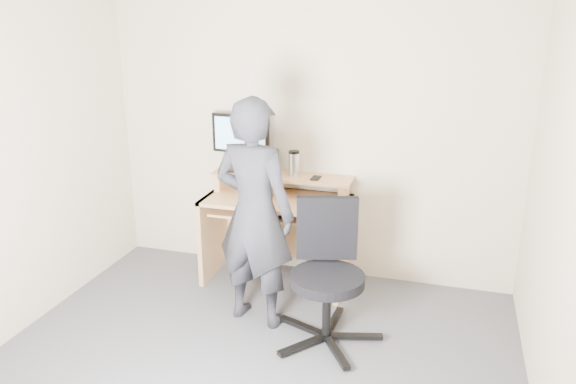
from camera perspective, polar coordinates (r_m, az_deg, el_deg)
The scene contains 12 objects.
back_wall at distance 4.75m, azimuth 2.19°, elevation 5.99°, with size 3.50×0.02×2.50m, color #C1B09A.
desk at distance 4.79m, azimuth -0.88°, elevation -2.64°, with size 1.20×0.60×0.91m.
monitor at distance 4.79m, azimuth -4.84°, elevation 5.52°, with size 0.52×0.15×0.49m.
external_drive at distance 4.78m, azimuth -1.74°, elevation 3.11°, with size 0.07×0.13×0.20m, color black.
travel_mug at distance 4.68m, azimuth 0.61°, elevation 2.78°, with size 0.09×0.09×0.20m, color silver.
smartphone at distance 4.64m, azimuth 2.84°, elevation 1.43°, with size 0.07×0.13×0.01m, color black.
charger at distance 4.75m, azimuth -4.63°, elevation 1.94°, with size 0.04×0.04×0.04m, color black.
headphones at distance 4.83m, azimuth -2.73°, elevation 2.13°, with size 0.16×0.16×0.02m, color silver.
keyboard at distance 4.63m, azimuth -2.82°, elevation -1.84°, with size 0.46×0.18×0.03m, color black.
mouse at distance 4.46m, azimuth 3.05°, elevation -1.24°, with size 0.10×0.06×0.04m, color black.
office_chair at distance 3.94m, azimuth 3.99°, elevation -7.69°, with size 0.78×0.75×0.98m.
person at distance 4.03m, azimuth -3.44°, elevation -2.21°, with size 0.62×0.41×1.69m, color black.
Camera 1 is at (1.14, -2.75, 2.24)m, focal length 35.00 mm.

